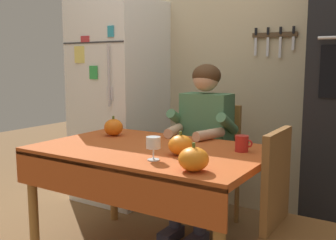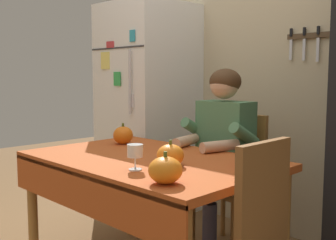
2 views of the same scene
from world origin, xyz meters
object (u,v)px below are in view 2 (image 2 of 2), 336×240
object	(u,v)px
refrigerator	(148,110)
coffee_mug	(243,157)
wine_glass	(135,152)
seated_person	(219,146)
pumpkin_small	(170,155)
pumpkin_large	(165,170)
chair_behind_person	(235,175)
pumpkin_medium	(123,135)
dining_table	(146,172)

from	to	relation	value
refrigerator	coffee_mug	distance (m)	1.61
wine_glass	seated_person	bearing A→B (deg)	99.80
seated_person	pumpkin_small	xyz separation A→B (m)	(0.20, -0.66, 0.06)
seated_person	pumpkin_large	xyz separation A→B (m)	(0.43, -0.91, 0.06)
chair_behind_person	wine_glass	size ratio (longest dim) A/B	7.32
wine_glass	pumpkin_small	size ratio (longest dim) A/B	0.91
seated_person	coffee_mug	size ratio (longest dim) A/B	11.83
wine_glass	pumpkin_medium	world-z (taller)	pumpkin_medium
refrigerator	wine_glass	bearing A→B (deg)	-44.48
refrigerator	pumpkin_small	bearing A→B (deg)	-37.99
refrigerator	pumpkin_small	xyz separation A→B (m)	(1.20, -0.94, -0.10)
refrigerator	pumpkin_small	world-z (taller)	refrigerator
pumpkin_large	pumpkin_small	xyz separation A→B (m)	(-0.22, 0.25, -0.00)
coffee_mug	pumpkin_medium	size ratio (longest dim) A/B	0.75
dining_table	pumpkin_small	xyz separation A→B (m)	(0.25, -0.06, 0.14)
coffee_mug	wine_glass	world-z (taller)	wine_glass
refrigerator	seated_person	world-z (taller)	refrigerator
refrigerator	pumpkin_large	xyz separation A→B (m)	(1.42, -1.19, -0.10)
refrigerator	seated_person	size ratio (longest dim) A/B	1.45
pumpkin_medium	refrigerator	bearing A→B (deg)	126.24
wine_glass	chair_behind_person	bearing A→B (deg)	98.03
chair_behind_person	wine_glass	bearing A→B (deg)	-81.97
chair_behind_person	pumpkin_large	world-z (taller)	chair_behind_person
pumpkin_small	seated_person	bearing A→B (deg)	107.17
pumpkin_large	pumpkin_small	world-z (taller)	pumpkin_large
dining_table	pumpkin_small	size ratio (longest dim) A/B	10.02
pumpkin_medium	pumpkin_large	bearing A→B (deg)	-28.94
dining_table	coffee_mug	size ratio (longest dim) A/B	13.30
pumpkin_medium	chair_behind_person	bearing A→B (deg)	49.97
refrigerator	pumpkin_medium	world-z (taller)	refrigerator
coffee_mug	pumpkin_large	distance (m)	0.52
chair_behind_person	refrigerator	bearing A→B (deg)	174.82
seated_person	coffee_mug	xyz separation A→B (m)	(0.46, -0.40, 0.05)
dining_table	refrigerator	bearing A→B (deg)	137.09
chair_behind_person	pumpkin_medium	world-z (taller)	chair_behind_person
dining_table	seated_person	world-z (taller)	seated_person
refrigerator	chair_behind_person	xyz separation A→B (m)	(1.00, -0.09, -0.39)
pumpkin_large	pumpkin_small	distance (m)	0.34
refrigerator	pumpkin_large	bearing A→B (deg)	-39.97
seated_person	refrigerator	bearing A→B (deg)	164.36
refrigerator	wine_glass	world-z (taller)	refrigerator
seated_person	pumpkin_small	size ratio (longest dim) A/B	8.91
chair_behind_person	pumpkin_small	bearing A→B (deg)	-76.50
pumpkin_large	refrigerator	bearing A→B (deg)	140.03
dining_table	chair_behind_person	world-z (taller)	chair_behind_person
refrigerator	pumpkin_large	size ratio (longest dim) A/B	12.21
pumpkin_small	chair_behind_person	bearing A→B (deg)	103.50
refrigerator	pumpkin_medium	distance (m)	0.85
pumpkin_large	pumpkin_small	size ratio (longest dim) A/B	1.05
seated_person	pumpkin_medium	size ratio (longest dim) A/B	8.83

